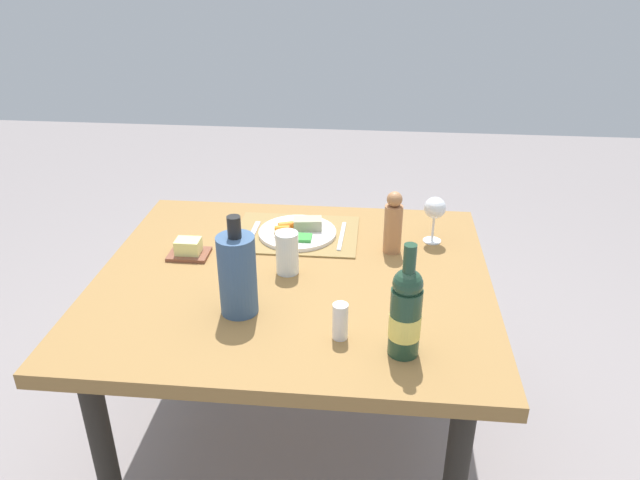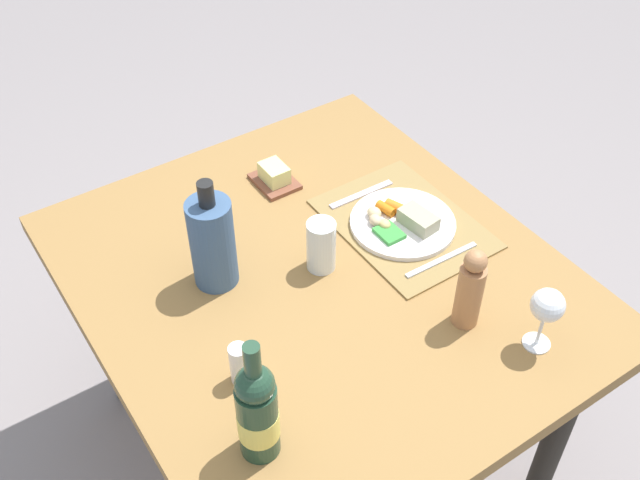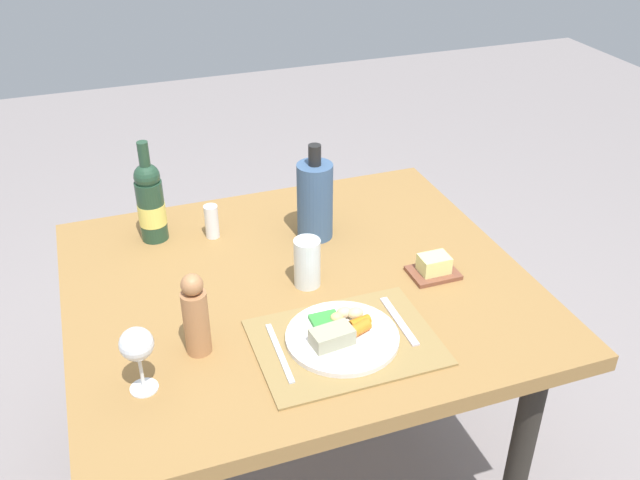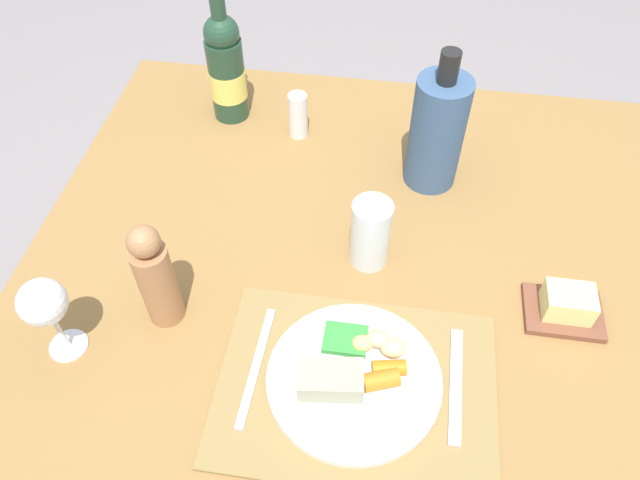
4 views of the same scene
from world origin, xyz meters
The scene contains 13 objects.
ground_plane centered at (0.00, 0.00, 0.00)m, with size 8.00×8.00×0.00m, color gray.
dining_table centered at (0.00, 0.00, 0.65)m, with size 1.22×1.08×0.73m.
placemat centered at (0.03, -0.28, 0.74)m, with size 0.43×0.32×0.01m, color olive.
dinner_plate centered at (0.02, -0.27, 0.75)m, with size 0.27×0.27×0.05m.
fork centered at (-0.13, -0.27, 0.74)m, with size 0.01×0.21×0.01m, color silver.
knife centered at (0.18, -0.26, 0.74)m, with size 0.02×0.20×0.01m, color silver.
cooler_bottle centered at (0.12, 0.21, 0.85)m, with size 0.10×0.10×0.29m.
butter_dish centered at (0.36, -0.09, 0.76)m, with size 0.13×0.10×0.06m.
salt_shaker centered at (-0.17, 0.31, 0.78)m, with size 0.04×0.04×0.10m, color white.
pepper_mill centered at (-0.31, -0.19, 0.83)m, with size 0.06×0.06×0.21m.
wine_bottle centered at (-0.33, 0.36, 0.85)m, with size 0.08×0.08×0.31m.
water_tumbler centered at (0.02, -0.02, 0.79)m, with size 0.07×0.07×0.14m.
wine_glass centered at (-0.45, -0.28, 0.85)m, with size 0.07×0.07×0.16m.
Camera 2 is at (-1.05, 0.70, 2.02)m, focal length 42.14 mm.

